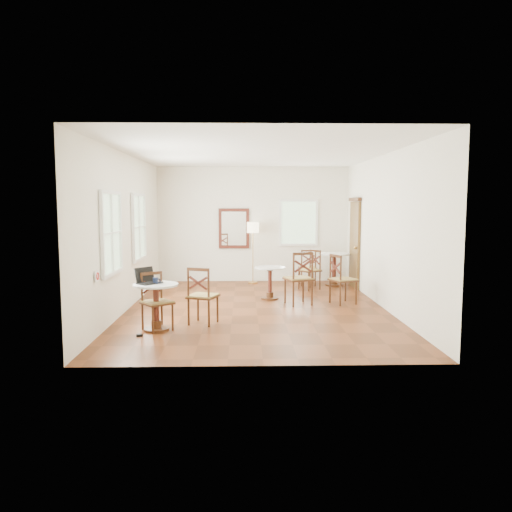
{
  "coord_description": "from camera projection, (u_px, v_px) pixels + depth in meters",
  "views": [
    {
      "loc": [
        -0.25,
        -9.58,
        2.03
      ],
      "look_at": [
        0.0,
        0.3,
        1.0
      ],
      "focal_mm": 34.82,
      "sensor_mm": 36.0,
      "label": 1
    }
  ],
  "objects": [
    {
      "name": "chair_near_a",
      "position": [
        202.0,
        296.0,
        8.4
      ],
      "size": [
        0.58,
        0.58,
        0.98
      ],
      "rotation": [
        0.0,
        0.0,
        2.79
      ],
      "color": "#472611",
      "rests_on": "ground"
    },
    {
      "name": "mouse",
      "position": [
        155.0,
        282.0,
        8.01
      ],
      "size": [
        0.11,
        0.07,
        0.04
      ],
      "primitive_type": "ellipsoid",
      "rotation": [
        0.0,
        0.0,
        0.06
      ],
      "color": "black",
      "rests_on": "cafe_table_near"
    },
    {
      "name": "chair_back_b",
      "position": [
        310.0,
        270.0,
        11.87
      ],
      "size": [
        0.6,
        0.6,
        0.95
      ],
      "rotation": [
        0.0,
        0.0,
        -0.99
      ],
      "color": "#472611",
      "rests_on": "ground"
    },
    {
      "name": "chair_mid_a",
      "position": [
        299.0,
        278.0,
        10.03
      ],
      "size": [
        0.64,
        0.64,
        1.09
      ],
      "rotation": [
        0.0,
        0.0,
        3.47
      ],
      "color": "#472611",
      "rests_on": "ground"
    },
    {
      "name": "navy_mug",
      "position": [
        156.0,
        281.0,
        7.95
      ],
      "size": [
        0.13,
        0.08,
        0.1
      ],
      "color": "black",
      "rests_on": "cafe_table_near"
    },
    {
      "name": "cafe_table_back",
      "position": [
        334.0,
        266.0,
        12.4
      ],
      "size": [
        0.77,
        0.77,
        0.81
      ],
      "color": "#472611",
      "rests_on": "ground"
    },
    {
      "name": "chair_back_a",
      "position": [
        308.0,
        267.0,
        12.45
      ],
      "size": [
        0.43,
        0.43,
        0.91
      ],
      "rotation": [
        0.0,
        0.0,
        3.16
      ],
      "color": "#472611",
      "rests_on": "ground"
    },
    {
      "name": "floor_lamp",
      "position": [
        253.0,
        232.0,
        12.73
      ],
      "size": [
        0.31,
        0.31,
        1.57
      ],
      "color": "#BF8C3F",
      "rests_on": "ground"
    },
    {
      "name": "laptop",
      "position": [
        147.0,
        279.0,
        8.0
      ],
      "size": [
        0.46,
        0.46,
        0.25
      ],
      "rotation": [
        0.0,
        0.0,
        0.82
      ],
      "color": "black",
      "rests_on": "cafe_table_near"
    },
    {
      "name": "water_glass",
      "position": [
        158.0,
        281.0,
        7.96
      ],
      "size": [
        0.06,
        0.06,
        0.09
      ],
      "primitive_type": "cylinder",
      "color": "white",
      "rests_on": "cafe_table_near"
    },
    {
      "name": "chair_mid_b",
      "position": [
        342.0,
        279.0,
        10.13
      ],
      "size": [
        0.61,
        0.61,
        1.02
      ],
      "rotation": [
        0.0,
        0.0,
        1.96
      ],
      "color": "#472611",
      "rests_on": "ground"
    },
    {
      "name": "power_adapter",
      "position": [
        140.0,
        335.0,
        7.66
      ],
      "size": [
        0.09,
        0.06,
        0.04
      ],
      "primitive_type": "cube",
      "color": "black",
      "rests_on": "ground"
    },
    {
      "name": "cafe_table_mid",
      "position": [
        270.0,
        279.0,
        10.63
      ],
      "size": [
        0.66,
        0.66,
        0.7
      ],
      "color": "#472611",
      "rests_on": "ground"
    },
    {
      "name": "cafe_table_near",
      "position": [
        156.0,
        302.0,
        7.98
      ],
      "size": [
        0.72,
        0.72,
        0.76
      ],
      "color": "#472611",
      "rests_on": "ground"
    },
    {
      "name": "room_shell",
      "position": [
        253.0,
        211.0,
        9.81
      ],
      "size": [
        5.02,
        7.02,
        3.01
      ],
      "color": "white",
      "rests_on": "ground"
    },
    {
      "name": "ground",
      "position": [
        256.0,
        308.0,
        9.74
      ],
      "size": [
        7.0,
        7.0,
        0.0
      ],
      "primitive_type": "plane",
      "color": "#5B280F",
      "rests_on": "ground"
    },
    {
      "name": "chair_near_b",
      "position": [
        156.0,
        302.0,
        8.02
      ],
      "size": [
        0.6,
        0.6,
        0.93
      ],
      "rotation": [
        0.0,
        0.0,
        0.67
      ],
      "color": "#472611",
      "rests_on": "ground"
    }
  ]
}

